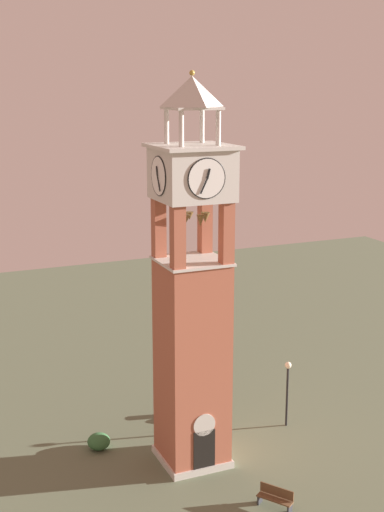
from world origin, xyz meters
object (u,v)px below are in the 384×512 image
object	(u,v)px
lamp_post	(288,381)
trash_bin	(182,408)
park_bench	(275,498)
clock_tower	(192,310)

from	to	relation	value
lamp_post	trash_bin	bearing A→B (deg)	143.86
park_bench	trash_bin	xyz separation A→B (m)	(-0.32, 9.92, -0.08)
clock_tower	lamp_post	xyz separation A→B (m)	(6.12, 1.30, -5.18)
park_bench	trash_bin	size ratio (longest dim) A/B	1.96
clock_tower	trash_bin	bearing A→B (deg)	73.26
lamp_post	park_bench	bearing A→B (deg)	-124.00
park_bench	lamp_post	size ratio (longest dim) A/B	0.43
lamp_post	clock_tower	bearing A→B (deg)	-167.97
park_bench	lamp_post	distance (m)	8.10
park_bench	trash_bin	distance (m)	9.92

